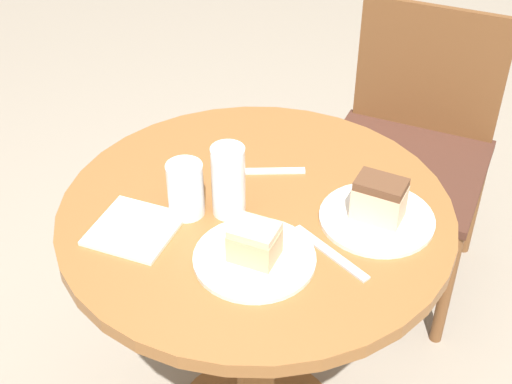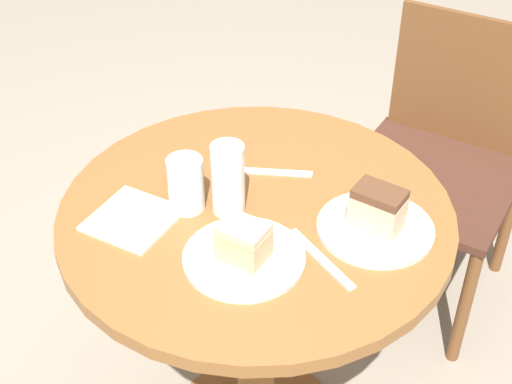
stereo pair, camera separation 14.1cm
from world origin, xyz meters
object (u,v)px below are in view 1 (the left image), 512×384
Objects in this scene: plate_near at (255,258)px; plate_far at (377,218)px; chair at (409,148)px; glass_lemonade at (229,185)px; glass_water at (186,191)px; cake_slice_near at (254,242)px; cake_slice_far at (379,199)px.

plate_far is (0.15, 0.22, 0.00)m from plate_near.
plate_near is (0.00, -0.94, 0.30)m from chair.
plate_near is at bearing -40.79° from glass_lemonade.
cake_slice_near is at bearing -16.62° from glass_water.
cake_slice_near is at bearing -124.72° from cake_slice_far.
plate_near and plate_far have the same top height.
cake_slice_far is 0.38m from glass_water.
plate_near is at bearing 0.00° from cake_slice_near.
cake_slice_far is 0.66× the size of glass_lemonade.
glass_water is (-0.18, -0.88, 0.35)m from chair.
plate_far is 1.50× the size of glass_lemonade.
chair is 0.97m from glass_water.
plate_near is at bearing -95.72° from chair.
cake_slice_near is at bearing -95.72° from chair.
plate_far is at bearing -83.78° from chair.
glass_lemonade is (-0.11, -0.84, 0.36)m from chair.
glass_lemonade is at bearing 31.07° from glass_water.
cake_slice_far is at bearing 0.00° from plate_far.
plate_far is at bearing 55.28° from cake_slice_near.
cake_slice_near is 0.80× the size of glass_water.
glass_lemonade is (-0.27, -0.12, 0.06)m from plate_far.
cake_slice_near is at bearing -124.72° from plate_far.
glass_lemonade is at bearing -155.83° from cake_slice_far.
cake_slice_far is (0.00, 0.00, 0.05)m from plate_far.
glass_lemonade is at bearing -155.83° from plate_far.
glass_lemonade is (-0.11, 0.10, 0.02)m from cake_slice_near.
glass_water is (-0.07, -0.04, -0.01)m from glass_lemonade.
cake_slice_far is (0.15, -0.72, 0.35)m from chair.
chair is 0.81m from cake_slice_far.
cake_slice_near is at bearing -40.79° from glass_lemonade.
plate_near is at bearing -16.62° from glass_water.
glass_water reaches higher than cake_slice_near.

